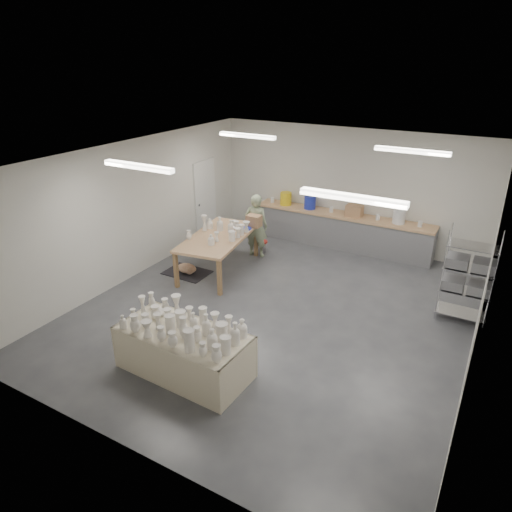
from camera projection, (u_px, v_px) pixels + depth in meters
The scene contains 9 objects.
room at pixel (275, 208), 8.27m from camera, with size 8.00×8.02×3.00m.
back_counter at pixel (341, 229), 11.73m from camera, with size 4.60×0.60×1.24m.
wire_shelf at pixel (468, 276), 8.30m from camera, with size 0.88×0.48×1.80m.
drying_table at pixel (184, 349), 7.07m from camera, with size 2.12×1.07×1.10m.
work_table at pixel (223, 235), 10.36m from camera, with size 1.50×2.46×1.24m.
rug at pixel (187, 272), 10.49m from camera, with size 1.00×0.70×0.02m, color black.
cat at pixel (187, 268), 10.42m from camera, with size 0.51×0.38×0.21m.
potter at pixel (256, 226), 11.09m from camera, with size 0.58×0.38×1.58m, color #92A07C.
red_stool at pixel (261, 242), 11.52m from camera, with size 0.37×0.37×0.29m.
Camera 1 is at (3.47, -6.98, 4.61)m, focal length 32.00 mm.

